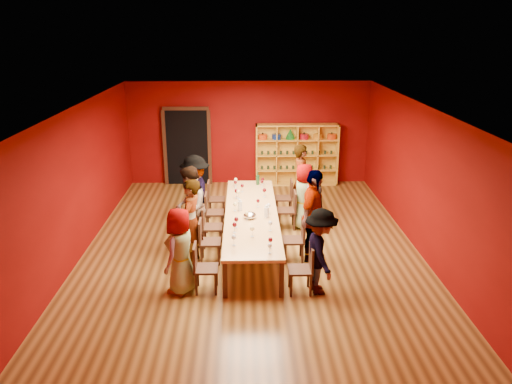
% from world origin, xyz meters
% --- Properties ---
extents(room_shell, '(7.10, 9.10, 3.04)m').
position_xyz_m(room_shell, '(0.00, 0.00, 1.50)').
color(room_shell, brown).
rests_on(room_shell, ground).
extents(tasting_table, '(1.10, 4.50, 0.75)m').
position_xyz_m(tasting_table, '(0.00, 0.00, 0.70)').
color(tasting_table, tan).
rests_on(tasting_table, ground).
extents(doorway, '(1.40, 0.17, 2.30)m').
position_xyz_m(doorway, '(-1.80, 4.43, 1.12)').
color(doorway, black).
rests_on(doorway, ground).
extents(shelving_unit, '(2.40, 0.40, 1.80)m').
position_xyz_m(shelving_unit, '(1.40, 4.32, 0.98)').
color(shelving_unit, gold).
rests_on(shelving_unit, ground).
extents(chair_person_left_0, '(0.42, 0.42, 0.89)m').
position_xyz_m(chair_person_left_0, '(-0.91, -1.92, 0.50)').
color(chair_person_left_0, black).
rests_on(chair_person_left_0, ground).
extents(person_left_0, '(0.67, 0.86, 1.56)m').
position_xyz_m(person_left_0, '(-1.27, -1.92, 0.78)').
color(person_left_0, '#121834').
rests_on(person_left_0, ground).
extents(chair_person_left_1, '(0.42, 0.42, 0.89)m').
position_xyz_m(chair_person_left_1, '(-0.91, -0.78, 0.50)').
color(chair_person_left_1, black).
rests_on(chair_person_left_1, ground).
extents(person_left_1, '(0.59, 0.72, 1.73)m').
position_xyz_m(person_left_1, '(-1.19, -0.78, 0.87)').
color(person_left_1, '#161F3D').
rests_on(person_left_1, ground).
extents(chair_person_left_2, '(0.42, 0.42, 0.89)m').
position_xyz_m(chair_person_left_2, '(-0.91, -0.02, 0.50)').
color(chair_person_left_2, black).
rests_on(chair_person_left_2, ground).
extents(person_left_2, '(0.51, 0.88, 1.76)m').
position_xyz_m(person_left_2, '(-1.29, -0.02, 0.88)').
color(person_left_2, '#D08B94').
rests_on(person_left_2, ground).
extents(chair_person_left_3, '(0.42, 0.42, 0.89)m').
position_xyz_m(chair_person_left_3, '(-0.91, 0.84, 0.50)').
color(chair_person_left_3, black).
rests_on(chair_person_left_3, ground).
extents(person_left_3, '(0.66, 1.22, 1.78)m').
position_xyz_m(person_left_3, '(-1.25, 0.84, 0.89)').
color(person_left_3, '#515156').
rests_on(person_left_3, ground).
extents(chair_person_left_4, '(0.42, 0.42, 0.89)m').
position_xyz_m(chair_person_left_4, '(-0.91, 1.75, 0.50)').
color(chair_person_left_4, black).
rests_on(chair_person_left_4, ground).
extents(person_left_4, '(0.44, 0.91, 1.53)m').
position_xyz_m(person_left_4, '(-1.31, 1.75, 0.76)').
color(person_left_4, '#546FAE').
rests_on(person_left_4, ground).
extents(chair_person_right_0, '(0.42, 0.42, 0.89)m').
position_xyz_m(chair_person_right_0, '(0.91, -2.00, 0.50)').
color(chair_person_right_0, black).
rests_on(chair_person_right_0, ground).
extents(person_right_0, '(0.51, 1.04, 1.56)m').
position_xyz_m(person_right_0, '(1.17, -2.00, 0.78)').
color(person_right_0, '#151D3B').
rests_on(person_right_0, ground).
extents(chair_person_right_1, '(0.42, 0.42, 0.89)m').
position_xyz_m(chair_person_right_1, '(0.91, -0.73, 0.50)').
color(chair_person_right_1, black).
rests_on(chair_person_right_1, ground).
extents(person_right_1, '(0.91, 1.22, 1.89)m').
position_xyz_m(person_right_1, '(1.20, -0.73, 0.95)').
color(person_right_1, tan).
rests_on(person_right_1, ground).
extents(chair_person_right_3, '(0.42, 0.42, 0.89)m').
position_xyz_m(chair_person_right_3, '(0.91, 0.93, 0.50)').
color(chair_person_right_3, black).
rests_on(chair_person_right_3, ground).
extents(person_right_3, '(0.62, 0.84, 1.54)m').
position_xyz_m(person_right_3, '(1.22, 0.93, 0.77)').
color(person_right_3, '#141A39').
rests_on(person_right_3, ground).
extents(chair_person_right_4, '(0.42, 0.42, 0.89)m').
position_xyz_m(chair_person_right_4, '(0.91, 1.80, 0.50)').
color(chair_person_right_4, black).
rests_on(chair_person_right_4, ground).
extents(person_right_4, '(0.50, 0.67, 1.79)m').
position_xyz_m(person_right_4, '(1.26, 1.80, 0.90)').
color(person_right_4, '#131836').
rests_on(person_right_4, ground).
extents(wine_glass_0, '(0.08, 0.08, 0.20)m').
position_xyz_m(wine_glass_0, '(-0.35, 0.10, 0.89)').
color(wine_glass_0, silver).
rests_on(wine_glass_0, tasting_table).
extents(wine_glass_1, '(0.09, 0.09, 0.22)m').
position_xyz_m(wine_glass_1, '(-0.28, 0.88, 0.91)').
color(wine_glass_1, silver).
rests_on(wine_glass_1, tasting_table).
extents(wine_glass_2, '(0.07, 0.07, 0.18)m').
position_xyz_m(wine_glass_2, '(0.32, -0.01, 0.88)').
color(wine_glass_2, silver).
rests_on(wine_glass_2, tasting_table).
extents(wine_glass_3, '(0.08, 0.08, 0.19)m').
position_xyz_m(wine_glass_3, '(-0.10, -0.41, 0.89)').
color(wine_glass_3, silver).
rests_on(wine_glass_3, tasting_table).
extents(wine_glass_4, '(0.08, 0.08, 0.21)m').
position_xyz_m(wine_glass_4, '(-0.36, 1.82, 0.90)').
color(wine_glass_4, silver).
rests_on(wine_glass_4, tasting_table).
extents(wine_glass_5, '(0.09, 0.09, 0.22)m').
position_xyz_m(wine_glass_5, '(-0.34, -1.07, 0.91)').
color(wine_glass_5, silver).
rests_on(wine_glass_5, tasting_table).
extents(wine_glass_6, '(0.08, 0.08, 0.19)m').
position_xyz_m(wine_glass_6, '(0.29, 1.72, 0.89)').
color(wine_glass_6, silver).
rests_on(wine_glass_6, tasting_table).
extents(wine_glass_7, '(0.09, 0.09, 0.22)m').
position_xyz_m(wine_glass_7, '(-0.00, -1.26, 0.91)').
color(wine_glass_7, silver).
rests_on(wine_glass_7, tasting_table).
extents(wine_glass_8, '(0.08, 0.08, 0.20)m').
position_xyz_m(wine_glass_8, '(0.31, -1.76, 0.90)').
color(wine_glass_8, silver).
rests_on(wine_glass_8, tasting_table).
extents(wine_glass_9, '(0.08, 0.08, 0.20)m').
position_xyz_m(wine_glass_9, '(-0.19, 1.37, 0.89)').
color(wine_glass_9, silver).
rests_on(wine_glass_9, tasting_table).
extents(wine_glass_10, '(0.09, 0.09, 0.22)m').
position_xyz_m(wine_glass_10, '(-0.34, -1.65, 0.91)').
color(wine_glass_10, silver).
rests_on(wine_glass_10, tasting_table).
extents(wine_glass_11, '(0.08, 0.08, 0.20)m').
position_xyz_m(wine_glass_11, '(0.36, -0.01, 0.90)').
color(wine_glass_11, silver).
rests_on(wine_glass_11, tasting_table).
extents(wine_glass_12, '(0.08, 0.08, 0.20)m').
position_xyz_m(wine_glass_12, '(0.29, -1.99, 0.89)').
color(wine_glass_12, silver).
rests_on(wine_glass_12, tasting_table).
extents(wine_glass_13, '(0.09, 0.09, 0.22)m').
position_xyz_m(wine_glass_13, '(-0.33, 0.94, 0.91)').
color(wine_glass_13, silver).
rests_on(wine_glass_13, tasting_table).
extents(wine_glass_14, '(0.08, 0.08, 0.19)m').
position_xyz_m(wine_glass_14, '(-0.36, 1.67, 0.89)').
color(wine_glass_14, silver).
rests_on(wine_glass_14, tasting_table).
extents(wine_glass_15, '(0.08, 0.08, 0.19)m').
position_xyz_m(wine_glass_15, '(0.15, 0.32, 0.89)').
color(wine_glass_15, silver).
rests_on(wine_glass_15, tasting_table).
extents(wine_glass_16, '(0.08, 0.08, 0.21)m').
position_xyz_m(wine_glass_16, '(0.35, -0.99, 0.90)').
color(wine_glass_16, silver).
rests_on(wine_glass_16, tasting_table).
extents(wine_glass_17, '(0.09, 0.09, 0.22)m').
position_xyz_m(wine_glass_17, '(0.32, 0.99, 0.91)').
color(wine_glass_17, silver).
rests_on(wine_glass_17, tasting_table).
extents(wine_glass_18, '(0.07, 0.07, 0.18)m').
position_xyz_m(wine_glass_18, '(0.31, 1.91, 0.88)').
color(wine_glass_18, silver).
rests_on(wine_glass_18, tasting_table).
extents(wine_glass_19, '(0.09, 0.09, 0.22)m').
position_xyz_m(wine_glass_19, '(-0.30, -0.80, 0.91)').
color(wine_glass_19, silver).
rests_on(wine_glass_19, tasting_table).
extents(spittoon_bowl, '(0.27, 0.27, 0.15)m').
position_xyz_m(spittoon_bowl, '(-0.04, -0.33, 0.81)').
color(spittoon_bowl, silver).
rests_on(spittoon_bowl, tasting_table).
extents(carafe_a, '(0.12, 0.12, 0.25)m').
position_xyz_m(carafe_a, '(-0.24, 0.12, 0.86)').
color(carafe_a, silver).
rests_on(carafe_a, tasting_table).
extents(carafe_b, '(0.13, 0.13, 0.26)m').
position_xyz_m(carafe_b, '(0.31, -0.27, 0.87)').
color(carafe_b, silver).
rests_on(carafe_b, tasting_table).
extents(wine_bottle, '(0.10, 0.10, 0.34)m').
position_xyz_m(wine_bottle, '(0.19, 1.92, 0.88)').
color(wine_bottle, '#15391C').
rests_on(wine_bottle, tasting_table).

